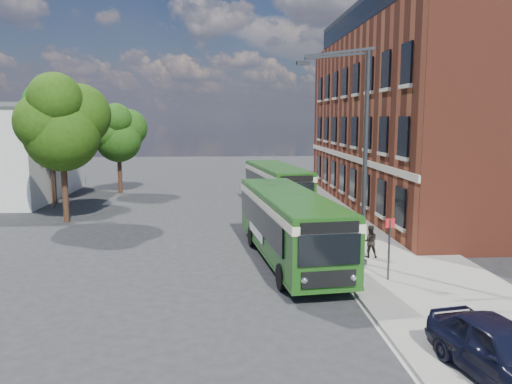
{
  "coord_description": "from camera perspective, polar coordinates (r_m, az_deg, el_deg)",
  "views": [
    {
      "loc": [
        -0.62,
        -22.2,
        6.27
      ],
      "look_at": [
        1.15,
        5.12,
        2.2
      ],
      "focal_mm": 35.0,
      "sensor_mm": 36.0,
      "label": 1
    }
  ],
  "objects": [
    {
      "name": "bus_rear",
      "position": [
        34.43,
        2.37,
        1.04
      ],
      "size": [
        3.94,
        10.12,
        3.02
      ],
      "color": "#1C4C13",
      "rests_on": "ground"
    },
    {
      "name": "pedestrian_a",
      "position": [
        22.04,
        10.49,
        -5.8
      ],
      "size": [
        0.57,
        0.4,
        1.49
      ],
      "primitive_type": "imported",
      "rotation": [
        0.0,
        0.0,
        3.23
      ],
      "color": "black",
      "rests_on": "pavement"
    },
    {
      "name": "parked_car",
      "position": [
        13.51,
        26.29,
        -16.0
      ],
      "size": [
        2.43,
        4.47,
        1.44
      ],
      "primitive_type": "imported",
      "rotation": [
        0.0,
        0.0,
        0.18
      ],
      "color": "black",
      "rests_on": "pavement"
    },
    {
      "name": "tree_left",
      "position": [
        31.88,
        -21.29,
        7.43
      ],
      "size": [
        5.25,
        4.99,
        8.87
      ],
      "color": "#372014",
      "rests_on": "ground"
    },
    {
      "name": "kerb_line",
      "position": [
        31.18,
        4.81,
        -3.17
      ],
      "size": [
        0.12,
        48.0,
        0.01
      ],
      "primitive_type": "cube",
      "color": "beige",
      "rests_on": "ground"
    },
    {
      "name": "flagpole",
      "position": [
        37.16,
        -22.38,
        5.77
      ],
      "size": [
        0.95,
        0.1,
        9.0
      ],
      "color": "#343638",
      "rests_on": "ground"
    },
    {
      "name": "tree_mid",
      "position": [
        39.34,
        -22.41,
        7.4
      ],
      "size": [
        5.22,
        4.96,
        8.81
      ],
      "color": "#372014",
      "rests_on": "ground"
    },
    {
      "name": "white_building",
      "position": [
        43.87,
        -27.1,
        4.12
      ],
      "size": [
        9.4,
        13.4,
        7.3
      ],
      "color": "white",
      "rests_on": "ground"
    },
    {
      "name": "brick_office",
      "position": [
        37.2,
        19.69,
        9.04
      ],
      "size": [
        12.1,
        26.0,
        14.2
      ],
      "color": "brown",
      "rests_on": "ground"
    },
    {
      "name": "pedestrian_b",
      "position": [
        22.7,
        12.87,
        -5.52
      ],
      "size": [
        0.77,
        0.64,
        1.45
      ],
      "primitive_type": "imported",
      "rotation": [
        0.0,
        0.0,
        3.01
      ],
      "color": "black",
      "rests_on": "pavement"
    },
    {
      "name": "bus_stop_sign",
      "position": [
        19.63,
        14.98,
        -5.87
      ],
      "size": [
        0.35,
        0.08,
        2.52
      ],
      "color": "#343638",
      "rests_on": "ground"
    },
    {
      "name": "street_lamp",
      "position": [
        20.98,
        11.43,
        4.25
      ],
      "size": [
        2.96,
        2.38,
        9.0
      ],
      "color": "#343638",
      "rests_on": "ground"
    },
    {
      "name": "pavement",
      "position": [
        31.76,
        10.27,
        -2.93
      ],
      "size": [
        6.0,
        48.0,
        0.15
      ],
      "primitive_type": "cube",
      "color": "gray",
      "rests_on": "ground"
    },
    {
      "name": "tree_right",
      "position": [
        43.23,
        -15.4,
        6.56
      ],
      "size": [
        4.43,
        4.21,
        7.48
      ],
      "color": "#372014",
      "rests_on": "ground"
    },
    {
      "name": "ground",
      "position": [
        23.08,
        -2.03,
        -7.31
      ],
      "size": [
        120.0,
        120.0,
        0.0
      ],
      "primitive_type": "plane",
      "color": "#252628",
      "rests_on": "ground"
    },
    {
      "name": "bus_front",
      "position": [
        21.96,
        3.78,
        -3.22
      ],
      "size": [
        3.81,
        11.37,
        3.02
      ],
      "color": "#1C4D15",
      "rests_on": "ground"
    }
  ]
}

